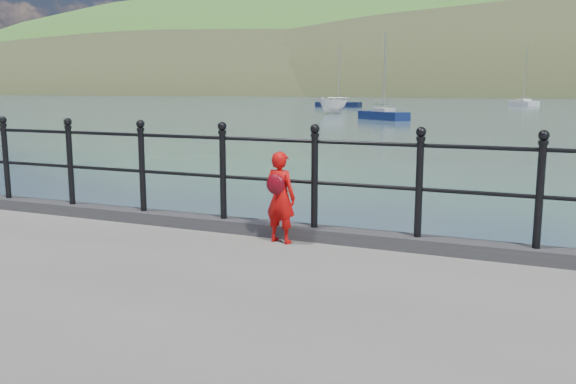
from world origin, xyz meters
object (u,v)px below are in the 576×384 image
at_px(child, 280,197).
at_px(sailboat_deep, 524,103).
at_px(railing, 267,167).
at_px(launch_white, 333,106).
at_px(sailboat_left, 338,105).
at_px(sailboat_port, 383,116).

relative_size(child, sailboat_deep, 0.12).
bearing_deg(railing, launch_white, 108.19).
xyz_separation_m(launch_white, sailboat_left, (-6.35, 20.90, -0.53)).
xyz_separation_m(child, sailboat_left, (-24.28, 74.88, -1.19)).
bearing_deg(railing, child, -43.93).
bearing_deg(railing, sailboat_deep, 90.42).
height_order(sailboat_port, sailboat_deep, sailboat_deep).
height_order(child, sailboat_deep, sailboat_deep).
bearing_deg(launch_white, sailboat_left, 121.20).
xyz_separation_m(child, sailboat_port, (-10.28, 45.01, -1.19)).
xyz_separation_m(launch_white, sailboat_port, (7.65, -8.98, -0.53)).
height_order(railing, sailboat_deep, sailboat_deep).
height_order(sailboat_left, sailboat_deep, sailboat_deep).
bearing_deg(railing, sailboat_port, 102.60).
distance_m(sailboat_left, sailboat_port, 32.99).
bearing_deg(sailboat_deep, railing, -29.77).
bearing_deg(sailboat_deep, child, -29.59).
xyz_separation_m(railing, child, (0.29, -0.28, -0.29)).
bearing_deg(sailboat_left, sailboat_deep, 39.80).
distance_m(railing, sailboat_deep, 92.82).
relative_size(railing, sailboat_port, 2.40).
xyz_separation_m(railing, sailboat_port, (-9.99, 44.73, -1.48)).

